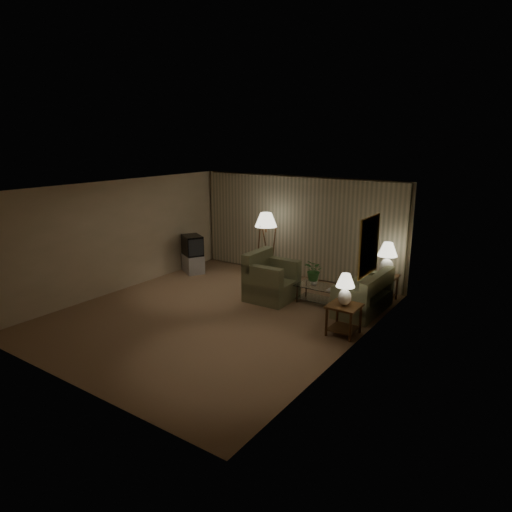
{
  "coord_description": "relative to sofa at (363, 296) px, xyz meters",
  "views": [
    {
      "loc": [
        5.87,
        -7.07,
        3.7
      ],
      "look_at": [
        0.6,
        0.6,
        1.25
      ],
      "focal_mm": 32.0,
      "sensor_mm": 36.0,
      "label": 1
    }
  ],
  "objects": [
    {
      "name": "ground",
      "position": [
        -2.5,
        -1.92,
        -0.35
      ],
      "size": [
        7.0,
        7.0,
        0.0
      ],
      "primitive_type": "plane",
      "color": "#8B6C4D",
      "rests_on": "ground"
    },
    {
      "name": "room_shell",
      "position": [
        -2.48,
        -0.41,
        1.4
      ],
      "size": [
        6.04,
        7.02,
        2.72
      ],
      "color": "beige",
      "rests_on": "ground"
    },
    {
      "name": "sofa",
      "position": [
        0.0,
        0.0,
        0.0
      ],
      "size": [
        1.61,
        0.85,
        0.7
      ],
      "rotation": [
        0.0,
        0.0,
        -1.59
      ],
      "color": "#7F815B",
      "rests_on": "ground"
    },
    {
      "name": "armchair",
      "position": [
        -2.04,
        -0.48,
        0.09
      ],
      "size": [
        1.1,
        1.05,
        0.88
      ],
      "rotation": [
        0.0,
        0.0,
        1.6
      ],
      "color": "#7F815B",
      "rests_on": "ground"
    },
    {
      "name": "side_table_near",
      "position": [
        0.15,
        -1.35,
        0.06
      ],
      "size": [
        0.58,
        0.58,
        0.6
      ],
      "color": "#3B1E10",
      "rests_on": "ground"
    },
    {
      "name": "side_table_far",
      "position": [
        0.15,
        0.98,
        0.05
      ],
      "size": [
        0.54,
        0.45,
        0.6
      ],
      "color": "#3B1E10",
      "rests_on": "ground"
    },
    {
      "name": "table_lamp_near",
      "position": [
        0.15,
        -1.35,
        0.61
      ],
      "size": [
        0.36,
        0.36,
        0.62
      ],
      "color": "white",
      "rests_on": "side_table_near"
    },
    {
      "name": "table_lamp_far",
      "position": [
        0.15,
        0.98,
        0.7
      ],
      "size": [
        0.45,
        0.45,
        0.77
      ],
      "color": "white",
      "rests_on": "side_table_far"
    },
    {
      "name": "coffee_table",
      "position": [
        -0.99,
        -0.1,
        -0.08
      ],
      "size": [
        1.06,
        0.58,
        0.41
      ],
      "color": "silver",
      "rests_on": "ground"
    },
    {
      "name": "tv_cabinet",
      "position": [
        -5.05,
        0.14,
        -0.1
      ],
      "size": [
        1.12,
        1.09,
        0.5
      ],
      "primitive_type": "cube",
      "rotation": [
        0.0,
        0.0,
        -0.52
      ],
      "color": "#AAAAAD",
      "rests_on": "ground"
    },
    {
      "name": "crt_tv",
      "position": [
        -5.05,
        0.14,
        0.42
      ],
      "size": [
        1.03,
        1.01,
        0.55
      ],
      "primitive_type": "cube",
      "rotation": [
        0.0,
        0.0,
        -0.52
      ],
      "color": "black",
      "rests_on": "tv_cabinet"
    },
    {
      "name": "floor_lamp",
      "position": [
        -3.03,
        0.78,
        0.58
      ],
      "size": [
        0.58,
        0.58,
        1.78
      ],
      "color": "#3B1E10",
      "rests_on": "ground"
    },
    {
      "name": "ottoman",
      "position": [
        -2.69,
        0.61,
        -0.13
      ],
      "size": [
        0.85,
        0.85,
        0.45
      ],
      "primitive_type": "cylinder",
      "rotation": [
        0.0,
        0.0,
        -0.33
      ],
      "color": "#A55C37",
      "rests_on": "ground"
    },
    {
      "name": "vase",
      "position": [
        -1.14,
        -0.1,
        0.15
      ],
      "size": [
        0.21,
        0.21,
        0.17
      ],
      "primitive_type": "imported",
      "rotation": [
        0.0,
        0.0,
        0.38
      ],
      "color": "white",
      "rests_on": "coffee_table"
    },
    {
      "name": "flowers",
      "position": [
        -1.14,
        -0.1,
        0.47
      ],
      "size": [
        0.55,
        0.52,
        0.48
      ],
      "primitive_type": "imported",
      "rotation": [
        0.0,
        0.0,
        -0.42
      ],
      "color": "#397935",
      "rests_on": "vase"
    },
    {
      "name": "book",
      "position": [
        -0.74,
        -0.2,
        0.07
      ],
      "size": [
        0.15,
        0.2,
        0.01
      ],
      "primitive_type": "imported",
      "rotation": [
        0.0,
        0.0,
        -0.02
      ],
      "color": "olive",
      "rests_on": "coffee_table"
    }
  ]
}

